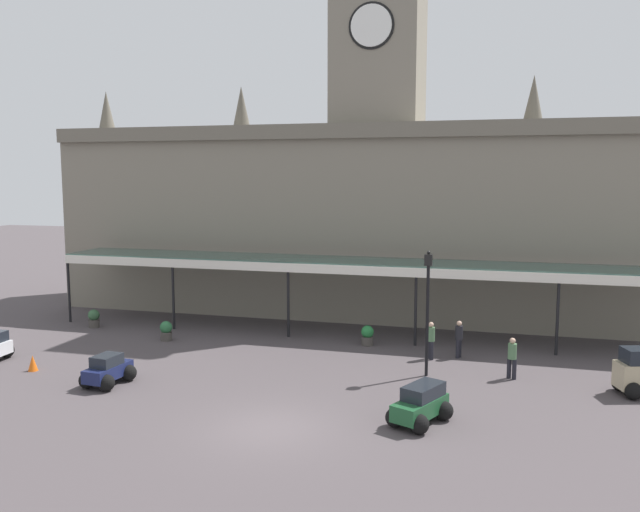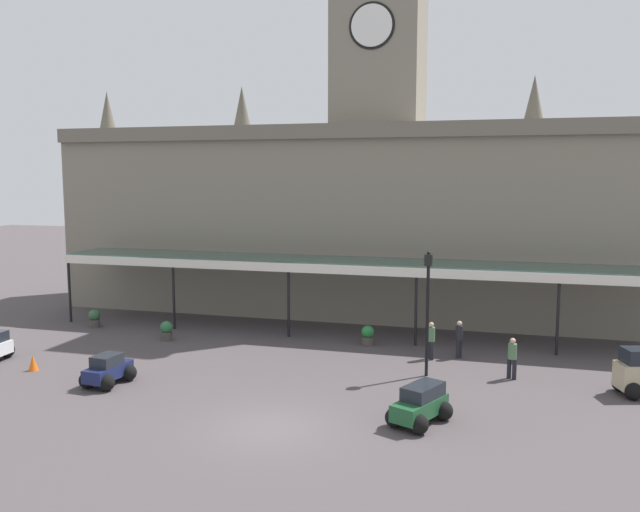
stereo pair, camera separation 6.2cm
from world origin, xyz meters
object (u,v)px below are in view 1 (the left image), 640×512
object	(u,v)px
car_navy_sedan	(108,372)
planter_by_canopy	(166,331)
planter_near_kerb	(367,335)
planter_forecourt_centre	(94,318)
pedestrian_beside_cars	(459,338)
pedestrian_crossing_forecourt	(512,357)
car_green_estate	(421,406)
pedestrian_near_entrance	(431,339)
victorian_lamppost	(428,299)
traffic_cone	(33,363)

from	to	relation	value
car_navy_sedan	planter_by_canopy	bearing A→B (deg)	99.92
planter_by_canopy	planter_near_kerb	distance (m)	9.86
car_navy_sedan	planter_forecourt_centre	bearing A→B (deg)	127.17
pedestrian_beside_cars	planter_forecourt_centre	xyz separation A→B (m)	(-19.13, 0.82, -0.42)
pedestrian_crossing_forecourt	planter_by_canopy	xyz separation A→B (m)	(-16.27, 1.87, -0.42)
car_green_estate	pedestrian_near_entrance	distance (m)	7.68
car_green_estate	pedestrian_crossing_forecourt	world-z (taller)	pedestrian_crossing_forecourt
car_navy_sedan	planter_forecourt_centre	world-z (taller)	car_navy_sedan
pedestrian_beside_cars	planter_near_kerb	xyz separation A→B (m)	(-4.33, 1.02, -0.42)
pedestrian_near_entrance	pedestrian_crossing_forecourt	world-z (taller)	same
car_green_estate	pedestrian_crossing_forecourt	xyz separation A→B (m)	(2.94, 5.68, 0.34)
planter_forecourt_centre	pedestrian_crossing_forecourt	bearing A→B (deg)	-8.97
car_navy_sedan	planter_by_canopy	size ratio (longest dim) A/B	2.21
car_navy_sedan	pedestrian_crossing_forecourt	xyz separation A→B (m)	(15.09, 4.90, 0.41)
victorian_lamppost	planter_by_canopy	xyz separation A→B (m)	(-12.95, 2.35, -2.66)
car_green_estate	traffic_cone	distance (m)	16.27
car_green_estate	planter_by_canopy	size ratio (longest dim) A/B	2.52
victorian_lamppost	planter_near_kerb	size ratio (longest dim) A/B	5.30
planter_forecourt_centre	planter_by_canopy	bearing A→B (deg)	-16.48
car_navy_sedan	car_green_estate	xyz separation A→B (m)	(12.14, -0.77, 0.06)
car_navy_sedan	pedestrian_beside_cars	bearing A→B (deg)	30.12
car_green_estate	pedestrian_beside_cars	xyz separation A→B (m)	(0.71, 8.23, 0.34)
pedestrian_near_entrance	car_green_estate	bearing A→B (deg)	-86.57
victorian_lamppost	planter_forecourt_centre	bearing A→B (deg)	167.94
victorian_lamppost	traffic_cone	distance (m)	16.48
pedestrian_near_entrance	pedestrian_crossing_forecourt	bearing A→B (deg)	-30.17
pedestrian_beside_cars	pedestrian_crossing_forecourt	xyz separation A→B (m)	(2.23, -2.55, 0.00)
car_green_estate	traffic_cone	world-z (taller)	car_green_estate
car_green_estate	planter_near_kerb	distance (m)	9.94
car_green_estate	pedestrian_beside_cars	size ratio (longest dim) A/B	1.45
pedestrian_beside_cars	pedestrian_crossing_forecourt	distance (m)	3.39
car_navy_sedan	pedestrian_crossing_forecourt	world-z (taller)	pedestrian_crossing_forecourt
victorian_lamppost	planter_forecourt_centre	distance (m)	18.64
pedestrian_beside_cars	planter_by_canopy	bearing A→B (deg)	-177.19
traffic_cone	planter_near_kerb	size ratio (longest dim) A/B	0.69
car_green_estate	pedestrian_near_entrance	bearing A→B (deg)	93.43
pedestrian_crossing_forecourt	victorian_lamppost	world-z (taller)	victorian_lamppost
pedestrian_crossing_forecourt	planter_near_kerb	world-z (taller)	pedestrian_crossing_forecourt
planter_near_kerb	traffic_cone	bearing A→B (deg)	-148.44
car_green_estate	planter_near_kerb	bearing A→B (deg)	111.32
car_navy_sedan	planter_forecourt_centre	size ratio (longest dim) A/B	2.21
pedestrian_near_entrance	pedestrian_crossing_forecourt	distance (m)	3.94
pedestrian_near_entrance	planter_near_kerb	bearing A→B (deg)	153.10
pedestrian_crossing_forecourt	traffic_cone	world-z (taller)	pedestrian_crossing_forecourt
pedestrian_crossing_forecourt	victorian_lamppost	bearing A→B (deg)	-171.76
car_green_estate	planter_by_canopy	distance (m)	15.32
pedestrian_crossing_forecourt	traffic_cone	distance (m)	19.60
pedestrian_beside_cars	planter_near_kerb	bearing A→B (deg)	166.69
car_navy_sedan	pedestrian_near_entrance	xyz separation A→B (m)	(11.68, 6.88, 0.41)
victorian_lamppost	pedestrian_beside_cars	bearing A→B (deg)	70.23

